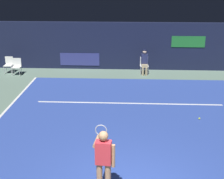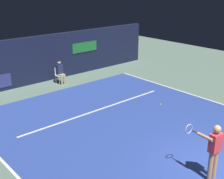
{
  "view_description": "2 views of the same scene",
  "coord_description": "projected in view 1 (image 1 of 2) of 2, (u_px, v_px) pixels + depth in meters",
  "views": [
    {
      "loc": [
        -0.08,
        -6.56,
        4.99
      ],
      "look_at": [
        -0.64,
        4.63,
        1.08
      ],
      "focal_mm": 52.57,
      "sensor_mm": 36.0,
      "label": 1
    },
    {
      "loc": [
        -7.64,
        -3.73,
        5.45
      ],
      "look_at": [
        0.32,
        5.38,
        1.08
      ],
      "focal_mm": 48.61,
      "sensor_mm": 36.0,
      "label": 2
    }
  ],
  "objects": [
    {
      "name": "courtside_chair_near",
      "position": [
        17.0,
        66.0,
        17.22
      ],
      "size": [
        0.45,
        0.43,
        0.88
      ],
      "color": "white",
      "rests_on": "ground"
    },
    {
      "name": "tennis_player",
      "position": [
        104.0,
        160.0,
        7.51
      ],
      "size": [
        0.54,
        0.97,
        1.73
      ],
      "color": "tan",
      "rests_on": "ground"
    },
    {
      "name": "ground_plane",
      "position": [
        129.0,
        122.0,
        11.77
      ],
      "size": [
        30.64,
        30.64,
        0.0
      ],
      "primitive_type": "plane",
      "color": "slate"
    },
    {
      "name": "tennis_ball",
      "position": [
        199.0,
        119.0,
        11.96
      ],
      "size": [
        0.07,
        0.07,
        0.07
      ],
      "primitive_type": "sphere",
      "color": "#CCE033",
      "rests_on": "court_surface"
    },
    {
      "name": "back_wall",
      "position": [
        129.0,
        46.0,
        18.08
      ],
      "size": [
        15.82,
        0.33,
        2.6
      ],
      "color": "#141933",
      "rests_on": "ground"
    },
    {
      "name": "line_judge_on_chair",
      "position": [
        144.0,
        62.0,
        17.25
      ],
      "size": [
        0.46,
        0.54,
        1.32
      ],
      "color": "white",
      "rests_on": "ground"
    },
    {
      "name": "courtside_chair_far",
      "position": [
        9.0,
        64.0,
        17.55
      ],
      "size": [
        0.45,
        0.42,
        0.88
      ],
      "color": "white",
      "rests_on": "ground"
    },
    {
      "name": "court_surface",
      "position": [
        129.0,
        122.0,
        11.76
      ],
      "size": [
        9.71,
        10.35,
        0.01
      ],
      "primitive_type": "cube",
      "color": "#2D479E",
      "rests_on": "ground"
    },
    {
      "name": "line_service",
      "position": [
        129.0,
        103.0,
        13.47
      ],
      "size": [
        7.57,
        0.1,
        0.01
      ],
      "primitive_type": "cube",
      "color": "white",
      "rests_on": "court_surface"
    }
  ]
}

